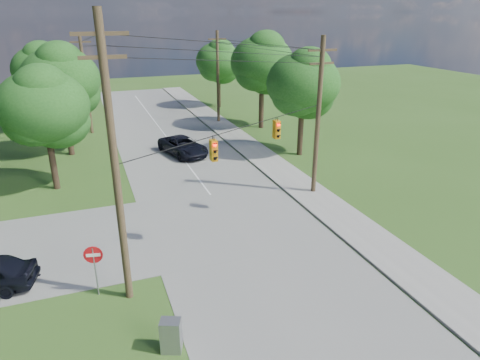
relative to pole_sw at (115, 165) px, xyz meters
name	(u,v)px	position (x,y,z in m)	size (l,w,h in m)	color
ground	(230,280)	(4.60, -0.40, -6.23)	(140.00, 140.00, 0.00)	#34581D
main_road	(235,227)	(6.60, 4.60, -6.21)	(10.00, 100.00, 0.03)	gray
sidewalk_east	(333,209)	(13.30, 4.60, -6.17)	(2.60, 100.00, 0.12)	#A29F97
pole_sw	(115,165)	(0.00, 0.00, 0.00)	(2.00, 0.32, 12.00)	brown
pole_ne	(318,116)	(13.50, 7.60, -0.76)	(2.00, 0.32, 10.50)	brown
pole_north_e	(218,77)	(13.50, 29.60, -1.10)	(2.00, 0.32, 10.00)	brown
pole_north_w	(86,83)	(-0.40, 29.60, -1.10)	(2.00, 0.32, 10.00)	brown
power_lines	(193,56)	(6.10, 11.14, 2.93)	(13.93, 29.62, 4.93)	black
traffic_signals	(248,139)	(7.15, 4.03, -0.73)	(4.91, 3.27, 1.05)	orange
tree_w_near	(43,106)	(-3.40, 14.60, -0.30)	(6.00, 6.00, 8.40)	#442F22
tree_w_mid	(61,79)	(-2.40, 22.60, 0.35)	(6.40, 6.40, 9.22)	#442F22
tree_w_far	(42,70)	(-4.40, 32.60, 0.02)	(6.00, 6.00, 8.73)	#442F22
tree_e_near	(303,83)	(16.60, 15.60, 0.02)	(6.20, 6.20, 8.81)	#442F22
tree_e_mid	(262,63)	(17.10, 25.60, 0.68)	(6.60, 6.60, 9.64)	#442F22
tree_e_far	(218,61)	(16.10, 37.60, -0.31)	(5.80, 5.80, 8.32)	#442F22
car_main_north	(183,146)	(6.91, 19.09, -5.42)	(2.57, 5.58, 1.55)	black
control_cabinet	(171,336)	(1.10, -3.88, -5.55)	(0.75, 0.54, 1.36)	gray
do_not_enter_sign	(94,260)	(-1.29, 0.60, -4.43)	(0.81, 0.20, 2.47)	gray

